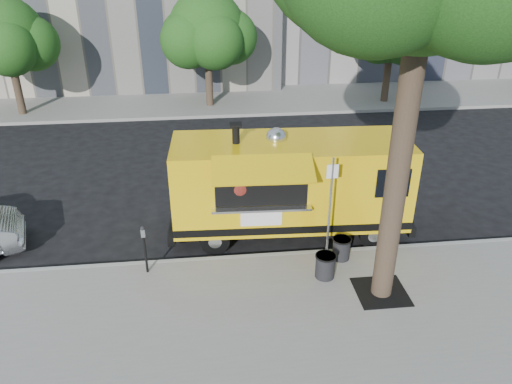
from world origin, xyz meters
TOP-DOWN VIEW (x-y plane):
  - ground at (0.00, 0.00)m, footprint 120.00×120.00m
  - sidewalk at (0.00, -4.00)m, footprint 60.00×6.00m
  - curb at (0.00, -0.93)m, footprint 60.00×0.14m
  - far_sidewalk at (0.00, 13.50)m, footprint 60.00×5.00m
  - tree_well at (2.60, -2.80)m, footprint 1.20×1.20m
  - far_tree_a at (-10.00, 12.30)m, footprint 3.42×3.42m
  - far_tree_b at (-1.00, 12.70)m, footprint 3.60×3.60m
  - far_tree_c at (8.00, 12.40)m, footprint 3.24×3.24m
  - sign_post at (1.55, -1.55)m, footprint 0.28×0.06m
  - parking_meter at (-3.00, -1.35)m, footprint 0.11×0.11m
  - food_truck at (0.88, 0.37)m, footprint 6.86×3.26m
  - trash_bin_left at (1.41, -2.04)m, footprint 0.52×0.52m
  - trash_bin_right at (2.01, -1.30)m, footprint 0.50×0.50m

SIDE VIEW (x-z plane):
  - ground at x=0.00m, z-range 0.00..0.00m
  - sidewalk at x=0.00m, z-range 0.00..0.15m
  - curb at x=0.00m, z-range -0.01..0.15m
  - far_sidewalk at x=0.00m, z-range 0.00..0.15m
  - tree_well at x=2.60m, z-range 0.14..0.17m
  - trash_bin_right at x=2.01m, z-range 0.17..0.77m
  - trash_bin_left at x=1.41m, z-range 0.17..0.80m
  - parking_meter at x=-3.00m, z-range 0.31..1.65m
  - food_truck at x=0.88m, z-range -0.10..3.24m
  - sign_post at x=1.55m, z-range 0.35..3.35m
  - far_tree_c at x=8.00m, z-range 1.11..6.32m
  - far_tree_a at x=-10.00m, z-range 1.10..6.45m
  - far_tree_b at x=-1.00m, z-range 1.08..6.58m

